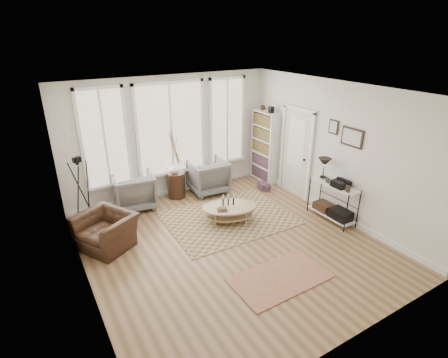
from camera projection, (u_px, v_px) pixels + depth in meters
room at (232, 175)px, 6.25m from camera, size 5.50×5.54×2.90m
bay_window at (171, 131)px, 8.29m from camera, size 4.14×0.12×2.24m
door at (296, 151)px, 8.45m from camera, size 0.09×1.06×2.22m
bookcase at (265, 147)px, 9.30m from camera, size 0.31×0.85×2.06m
low_shelf at (333, 198)px, 7.46m from camera, size 0.38×1.08×1.30m
wall_art at (347, 134)px, 7.04m from camera, size 0.04×0.88×0.44m
rug_main at (229, 218)px, 7.68m from camera, size 2.74×2.09×0.01m
rug_runner at (280, 277)px, 5.83m from camera, size 1.66×0.94×0.01m
coffee_table at (229, 210)px, 7.44m from camera, size 1.36×1.12×0.54m
armchair_left at (134, 191)px, 8.03m from camera, size 1.00×1.03×0.83m
armchair_right at (208, 176)px, 8.82m from camera, size 0.94×0.97×0.83m
side_table at (175, 164)px, 8.35m from camera, size 0.43×0.43×1.79m
vase at (174, 169)px, 8.37m from camera, size 0.27×0.27×0.23m
accent_chair at (106, 231)px, 6.59m from camera, size 1.31×1.26×0.65m
tripod_camera at (83, 194)px, 7.25m from camera, size 0.52×0.52×1.49m
book_stack_near at (263, 186)px, 9.06m from camera, size 0.22×0.28×0.17m
book_stack_far at (265, 188)px, 9.00m from camera, size 0.24×0.27×0.15m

